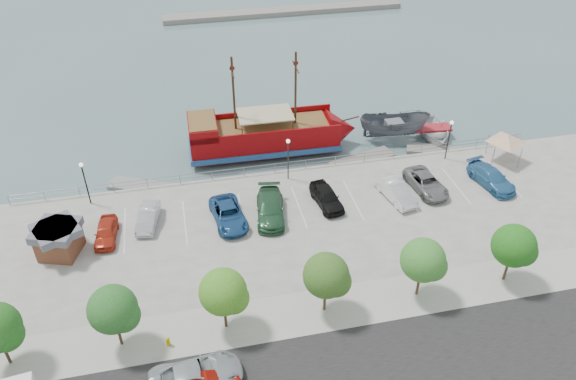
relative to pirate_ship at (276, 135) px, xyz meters
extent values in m
plane|color=slate|center=(-0.19, -13.17, -1.88)|extent=(160.00, 160.00, 0.00)
cube|color=black|center=(-0.19, -29.17, -0.87)|extent=(100.00, 8.00, 0.04)
cube|color=#9E998B|center=(-0.19, -23.17, -0.86)|extent=(100.00, 4.00, 0.05)
cylinder|color=gray|center=(-0.19, -5.37, 0.07)|extent=(50.00, 0.06, 0.06)
cylinder|color=gray|center=(-0.19, -5.37, -0.33)|extent=(50.00, 0.06, 0.06)
cube|color=gray|center=(9.81, 41.83, -1.48)|extent=(40.00, 3.00, 0.80)
cube|color=#850508|center=(-1.28, 0.03, -0.09)|extent=(15.17, 5.05, 2.45)
cube|color=#204E8A|center=(-1.28, 0.03, -0.89)|extent=(15.46, 5.34, 0.56)
cone|color=#850508|center=(7.00, -0.16, -0.09)|extent=(3.11, 4.59, 4.52)
cube|color=#850508|center=(-7.40, 0.17, 1.80)|extent=(2.93, 4.77, 1.32)
cube|color=brown|center=(-7.40, 0.17, 2.50)|extent=(2.73, 4.39, 0.11)
cube|color=brown|center=(-0.81, 0.02, 1.18)|extent=(12.33, 4.42, 0.14)
cube|color=#850508|center=(-1.23, 2.29, 1.47)|extent=(15.06, 0.53, 0.66)
cube|color=#850508|center=(-1.33, -2.23, 1.47)|extent=(15.06, 0.53, 0.66)
cylinder|color=#382111|center=(2.01, -0.05, 5.00)|extent=(0.23, 0.23, 7.72)
cylinder|color=#382111|center=(-4.11, 0.09, 5.00)|extent=(0.23, 0.23, 7.72)
cylinder|color=#382111|center=(2.01, -0.05, 7.35)|extent=(0.20, 2.83, 0.13)
cylinder|color=#382111|center=(-4.11, 0.09, 7.35)|extent=(0.20, 2.83, 0.13)
cube|color=#C9BF8E|center=(-1.09, 0.02, 2.55)|extent=(5.54, 3.70, 0.11)
cylinder|color=#382111|center=(7.66, -0.17, 1.04)|extent=(2.35, 0.20, 0.56)
imported|color=#565A63|center=(12.74, -0.46, -0.45)|extent=(7.80, 4.22, 2.86)
imported|color=silver|center=(17.07, -0.84, -1.19)|extent=(5.37, 7.09, 1.38)
cube|color=gray|center=(-13.64, -3.97, -1.68)|extent=(6.97, 4.63, 0.39)
cube|color=gray|center=(8.10, -3.97, -1.68)|extent=(7.27, 3.80, 0.40)
cube|color=gray|center=(16.59, -3.97, -1.68)|extent=(6.98, 4.32, 0.39)
cube|color=brown|center=(-19.99, -12.89, 0.15)|extent=(3.56, 3.56, 2.06)
cube|color=#595A64|center=(-19.99, -12.89, 1.41)|extent=(4.04, 4.04, 0.65)
cylinder|color=slate|center=(20.32, -6.49, 0.20)|extent=(0.09, 0.09, 2.14)
cylinder|color=slate|center=(22.74, -7.24, 0.20)|extent=(0.09, 0.09, 2.14)
cylinder|color=slate|center=(19.58, -8.92, 0.20)|extent=(0.09, 0.09, 2.14)
cylinder|color=slate|center=(22.00, -9.66, 0.20)|extent=(0.09, 0.09, 2.14)
pyramid|color=white|center=(21.16, -8.08, 2.10)|extent=(5.12, 5.12, 0.88)
imported|color=#ABB3B8|center=(-10.51, -27.32, -0.08)|extent=(5.97, 3.17, 1.60)
cylinder|color=#CEA400|center=(-12.13, -23.97, -0.57)|extent=(0.25, 0.25, 0.62)
sphere|color=#CEA400|center=(-12.13, -23.97, -0.23)|extent=(0.27, 0.27, 0.27)
cylinder|color=black|center=(-18.19, -6.67, 1.12)|extent=(0.12, 0.12, 4.00)
sphere|color=#FFF2CC|center=(-18.19, -6.67, 3.22)|extent=(0.36, 0.36, 0.36)
cylinder|color=black|center=(-0.19, -6.67, 1.12)|extent=(0.12, 0.12, 4.00)
sphere|color=#FFF2CC|center=(-0.19, -6.67, 3.22)|extent=(0.36, 0.36, 0.36)
cylinder|color=black|center=(15.81, -6.67, 1.12)|extent=(0.12, 0.12, 4.00)
sphere|color=#FFF2CC|center=(15.81, -6.67, 3.22)|extent=(0.36, 0.36, 0.36)
cylinder|color=#473321|center=(-22.19, -23.17, 0.22)|extent=(0.20, 0.20, 2.20)
sphere|color=#1F5619|center=(-21.59, -23.47, 2.12)|extent=(2.20, 2.20, 2.20)
cylinder|color=#473321|center=(-15.19, -23.17, 0.22)|extent=(0.20, 0.20, 2.20)
sphere|color=#255821|center=(-15.19, -23.17, 2.52)|extent=(3.20, 3.20, 3.20)
sphere|color=#255821|center=(-14.59, -23.47, 2.12)|extent=(2.20, 2.20, 2.20)
cylinder|color=#473321|center=(-8.19, -23.17, 0.22)|extent=(0.20, 0.20, 2.20)
sphere|color=#407A1F|center=(-8.19, -23.17, 2.52)|extent=(3.20, 3.20, 3.20)
sphere|color=#407A1F|center=(-7.59, -23.47, 2.12)|extent=(2.20, 2.20, 2.20)
cylinder|color=#473321|center=(-1.19, -23.17, 0.22)|extent=(0.20, 0.20, 2.20)
sphere|color=#33571D|center=(-1.19, -23.17, 2.52)|extent=(3.20, 3.20, 3.20)
sphere|color=#33571D|center=(-0.59, -23.47, 2.12)|extent=(2.20, 2.20, 2.20)
cylinder|color=#473321|center=(5.81, -23.17, 0.22)|extent=(0.20, 0.20, 2.20)
sphere|color=#357229|center=(5.81, -23.17, 2.52)|extent=(3.20, 3.20, 3.20)
sphere|color=#357229|center=(6.41, -23.47, 2.12)|extent=(2.20, 2.20, 2.20)
cylinder|color=#473321|center=(12.81, -23.17, 0.22)|extent=(0.20, 0.20, 2.20)
sphere|color=#1F5D17|center=(12.81, -23.17, 2.52)|extent=(3.20, 3.20, 3.20)
sphere|color=#1F5D17|center=(13.41, -23.47, 2.12)|extent=(2.20, 2.20, 2.20)
imported|color=red|center=(-16.55, -11.91, -0.18)|extent=(1.98, 4.22, 1.40)
imported|color=silver|center=(-13.19, -10.70, -0.18)|extent=(2.28, 4.44, 1.39)
imported|color=#215088|center=(-6.50, -11.85, -0.13)|extent=(3.09, 5.65, 1.50)
imported|color=#2C5C3A|center=(-2.90, -11.88, -0.05)|extent=(3.20, 6.02, 1.66)
imported|color=black|center=(2.27, -11.30, -0.08)|extent=(2.48, 4.86, 1.59)
imported|color=white|center=(8.56, -11.74, -0.07)|extent=(2.70, 5.17, 1.62)
imported|color=gray|center=(11.75, -11.14, -0.15)|extent=(3.04, 5.48, 1.45)
imported|color=teal|center=(17.96, -11.70, -0.10)|extent=(3.21, 5.66, 1.55)
camera|label=1|loc=(-9.54, -49.19, 29.50)|focal=35.00mm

